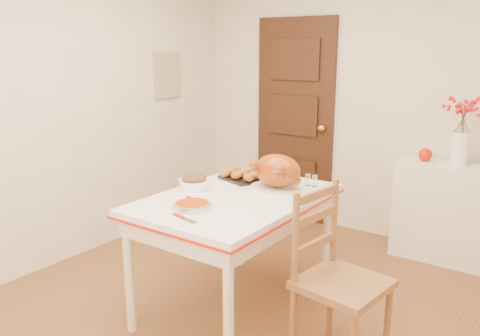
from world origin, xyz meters
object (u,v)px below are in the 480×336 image
Objects in this scene: kitchen_table at (236,254)px; pumpkin_pie at (192,204)px; chair_oak at (343,280)px; turkey_platter at (277,172)px; sideboard at (447,213)px.

pumpkin_pie reaches higher than kitchen_table.
pumpkin_pie is at bearing -100.98° from kitchen_table.
kitchen_table is 0.84m from chair_oak.
pumpkin_pie is (-0.07, -0.35, 0.43)m from kitchen_table.
turkey_platter reaches higher than chair_oak.
kitchen_table is at bearing 89.42° from chair_oak.
kitchen_table is 3.54× the size of turkey_platter.
kitchen_table is at bearing 79.02° from pumpkin_pie.
kitchen_table is (-0.97, -1.70, -0.01)m from sideboard.
kitchen_table is 0.56m from pumpkin_pie.
sideboard is 1.72m from turkey_platter.
sideboard is at bearing 63.23° from pumpkin_pie.
sideboard reaches higher than kitchen_table.
kitchen_table is 1.34× the size of chair_oak.
turkey_platter reaches higher than pumpkin_pie.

